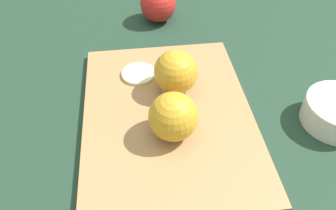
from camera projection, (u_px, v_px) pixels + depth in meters
name	position (u px, v px, depth m)	size (l,w,h in m)	color
ground_plane	(168.00, 119.00, 0.58)	(4.00, 4.00, 0.00)	#1E3828
cutting_board	(168.00, 116.00, 0.57)	(0.42, 0.33, 0.01)	#A37A4C
apple_half_left	(173.00, 117.00, 0.51)	(0.08, 0.08, 0.08)	gold
apple_half_right	(175.00, 72.00, 0.58)	(0.08, 0.08, 0.08)	gold
knife	(166.00, 108.00, 0.57)	(0.16, 0.02, 0.02)	silver
apple_slice	(139.00, 74.00, 0.64)	(0.07, 0.07, 0.01)	beige
apple_whole	(158.00, 4.00, 0.78)	(0.09, 0.09, 0.10)	red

